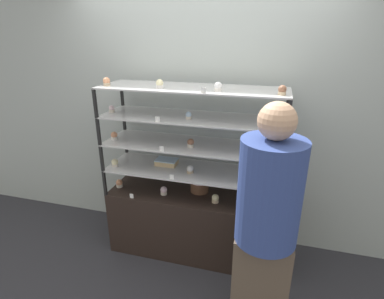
# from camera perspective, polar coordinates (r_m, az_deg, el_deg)

# --- Properties ---
(ground_plane) EXTENTS (20.00, 20.00, 0.00)m
(ground_plane) POSITION_cam_1_polar(r_m,az_deg,el_deg) (3.24, 0.00, -18.41)
(ground_plane) COLOR #2D2D33
(back_wall) EXTENTS (8.00, 0.05, 2.60)m
(back_wall) POSITION_cam_1_polar(r_m,az_deg,el_deg) (2.97, 2.04, 6.26)
(back_wall) COLOR #A8B2AD
(back_wall) RESTS_ON ground_plane
(display_base) EXTENTS (1.58, 0.49, 0.65)m
(display_base) POSITION_cam_1_polar(r_m,az_deg,el_deg) (3.04, 0.00, -13.72)
(display_base) COLOR black
(display_base) RESTS_ON ground_plane
(display_riser_lower) EXTENTS (1.58, 0.49, 0.25)m
(display_riser_lower) POSITION_cam_1_polar(r_m,az_deg,el_deg) (2.76, 0.00, -4.14)
(display_riser_lower) COLOR black
(display_riser_lower) RESTS_ON display_base
(display_riser_middle) EXTENTS (1.58, 0.49, 0.25)m
(display_riser_middle) POSITION_cam_1_polar(r_m,az_deg,el_deg) (2.66, 0.00, 0.75)
(display_riser_middle) COLOR black
(display_riser_middle) RESTS_ON display_riser_lower
(display_riser_upper) EXTENTS (1.58, 0.49, 0.25)m
(display_riser_upper) POSITION_cam_1_polar(r_m,az_deg,el_deg) (2.58, 0.00, 5.96)
(display_riser_upper) COLOR black
(display_riser_upper) RESTS_ON display_riser_middle
(display_riser_top) EXTENTS (1.58, 0.49, 0.25)m
(display_riser_top) POSITION_cam_1_polar(r_m,az_deg,el_deg) (2.53, 0.00, 11.46)
(display_riser_top) COLOR black
(display_riser_top) RESTS_ON display_riser_upper
(layer_cake_centerpiece) EXTENTS (0.18, 0.18, 0.12)m
(layer_cake_centerpiece) POSITION_cam_1_polar(r_m,az_deg,el_deg) (2.89, 1.46, -6.81)
(layer_cake_centerpiece) COLOR brown
(layer_cake_centerpiece) RESTS_ON display_base
(sheet_cake_frosted) EXTENTS (0.20, 0.14, 0.06)m
(sheet_cake_frosted) POSITION_cam_1_polar(r_m,az_deg,el_deg) (2.86, -4.84, -2.36)
(sheet_cake_frosted) COLOR #DBBC84
(sheet_cake_frosted) RESTS_ON display_riser_lower
(cupcake_0) EXTENTS (0.06, 0.06, 0.08)m
(cupcake_0) POSITION_cam_1_polar(r_m,az_deg,el_deg) (3.06, -13.68, -6.28)
(cupcake_0) COLOR beige
(cupcake_0) RESTS_ON display_base
(cupcake_1) EXTENTS (0.06, 0.06, 0.08)m
(cupcake_1) POSITION_cam_1_polar(r_m,az_deg,el_deg) (2.86, -5.40, -7.81)
(cupcake_1) COLOR beige
(cupcake_1) RESTS_ON display_base
(cupcake_2) EXTENTS (0.06, 0.06, 0.08)m
(cupcake_2) POSITION_cam_1_polar(r_m,az_deg,el_deg) (2.73, 4.46, -9.29)
(cupcake_2) COLOR #CCB28C
(cupcake_2) RESTS_ON display_base
(cupcake_3) EXTENTS (0.06, 0.06, 0.08)m
(cupcake_3) POSITION_cam_1_polar(r_m,az_deg,el_deg) (2.66, 14.86, -10.94)
(cupcake_3) COLOR beige
(cupcake_3) RESTS_ON display_base
(price_tag_0) EXTENTS (0.04, 0.00, 0.04)m
(price_tag_0) POSITION_cam_1_polar(r_m,az_deg,el_deg) (2.85, -11.43, -8.67)
(price_tag_0) COLOR white
(price_tag_0) RESTS_ON display_base
(cupcake_4) EXTENTS (0.06, 0.06, 0.07)m
(cupcake_4) POSITION_cam_1_polar(r_m,az_deg,el_deg) (2.91, -14.48, -2.45)
(cupcake_4) COLOR beige
(cupcake_4) RESTS_ON display_riser_lower
(cupcake_5) EXTENTS (0.06, 0.06, 0.07)m
(cupcake_5) POSITION_cam_1_polar(r_m,az_deg,el_deg) (2.68, -0.34, -3.82)
(cupcake_5) COLOR #CCB28C
(cupcake_5) RESTS_ON display_riser_lower
(cupcake_6) EXTENTS (0.06, 0.06, 0.07)m
(cupcake_6) POSITION_cam_1_polar(r_m,az_deg,el_deg) (2.54, 15.27, -6.19)
(cupcake_6) COLOR beige
(cupcake_6) RESTS_ON display_riser_lower
(price_tag_1) EXTENTS (0.04, 0.00, 0.04)m
(price_tag_1) POSITION_cam_1_polar(r_m,az_deg,el_deg) (2.58, -3.88, -5.20)
(price_tag_1) COLOR white
(price_tag_1) RESTS_ON display_riser_lower
(cupcake_7) EXTENTS (0.06, 0.06, 0.08)m
(cupcake_7) POSITION_cam_1_polar(r_m,az_deg,el_deg) (2.86, -14.61, 2.54)
(cupcake_7) COLOR white
(cupcake_7) RESTS_ON display_riser_middle
(cupcake_8) EXTENTS (0.06, 0.06, 0.08)m
(cupcake_8) POSITION_cam_1_polar(r_m,az_deg,el_deg) (2.58, -0.26, 1.25)
(cupcake_8) COLOR beige
(cupcake_8) RESTS_ON display_riser_middle
(cupcake_9) EXTENTS (0.06, 0.06, 0.08)m
(cupcake_9) POSITION_cam_1_polar(r_m,az_deg,el_deg) (2.47, 16.11, -0.62)
(cupcake_9) COLOR #CCB28C
(cupcake_9) RESTS_ON display_riser_middle
(price_tag_2) EXTENTS (0.04, 0.00, 0.04)m
(price_tag_2) POSITION_cam_1_polar(r_m,az_deg,el_deg) (2.51, -5.79, 0.17)
(price_tag_2) COLOR white
(price_tag_2) RESTS_ON display_riser_middle
(cupcake_10) EXTENTS (0.05, 0.05, 0.06)m
(cupcake_10) POSITION_cam_1_polar(r_m,az_deg,el_deg) (2.83, -15.03, 7.48)
(cupcake_10) COLOR beige
(cupcake_10) RESTS_ON display_riser_upper
(cupcake_11) EXTENTS (0.05, 0.05, 0.06)m
(cupcake_11) POSITION_cam_1_polar(r_m,az_deg,el_deg) (2.51, -0.66, 6.49)
(cupcake_11) COLOR beige
(cupcake_11) RESTS_ON display_riser_upper
(cupcake_12) EXTENTS (0.05, 0.05, 0.06)m
(cupcake_12) POSITION_cam_1_polar(r_m,az_deg,el_deg) (2.36, 16.98, 4.58)
(cupcake_12) COLOR white
(cupcake_12) RESTS_ON display_riser_upper
(price_tag_3) EXTENTS (0.04, 0.00, 0.04)m
(price_tag_3) POSITION_cam_1_polar(r_m,az_deg,el_deg) (2.44, -6.58, 5.74)
(price_tag_3) COLOR white
(price_tag_3) RESTS_ON display_riser_upper
(cupcake_13) EXTENTS (0.06, 0.06, 0.07)m
(cupcake_13) POSITION_cam_1_polar(r_m,az_deg,el_deg) (2.71, -15.96, 12.32)
(cupcake_13) COLOR #CCB28C
(cupcake_13) RESTS_ON display_riser_top
(cupcake_14) EXTENTS (0.06, 0.06, 0.07)m
(cupcake_14) POSITION_cam_1_polar(r_m,az_deg,el_deg) (2.51, -6.17, 12.33)
(cupcake_14) COLOR white
(cupcake_14) RESTS_ON display_riser_top
(cupcake_15) EXTENTS (0.06, 0.06, 0.07)m
(cupcake_15) POSITION_cam_1_polar(r_m,az_deg,el_deg) (2.37, 4.99, 11.82)
(cupcake_15) COLOR white
(cupcake_15) RESTS_ON display_riser_top
(cupcake_16) EXTENTS (0.06, 0.06, 0.07)m
(cupcake_16) POSITION_cam_1_polar(r_m,az_deg,el_deg) (2.30, 16.82, 10.74)
(cupcake_16) COLOR #CCB28C
(cupcake_16) RESTS_ON display_riser_top
(price_tag_4) EXTENTS (0.04, 0.00, 0.04)m
(price_tag_4) POSITION_cam_1_polar(r_m,az_deg,el_deg) (2.27, 2.19, 11.20)
(price_tag_4) COLOR white
(price_tag_4) RESTS_ON display_riser_top
(customer_figure) EXTENTS (0.40, 0.40, 1.72)m
(customer_figure) POSITION_cam_1_polar(r_m,az_deg,el_deg) (2.06, 13.95, -13.50)
(customer_figure) COLOR brown
(customer_figure) RESTS_ON ground_plane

